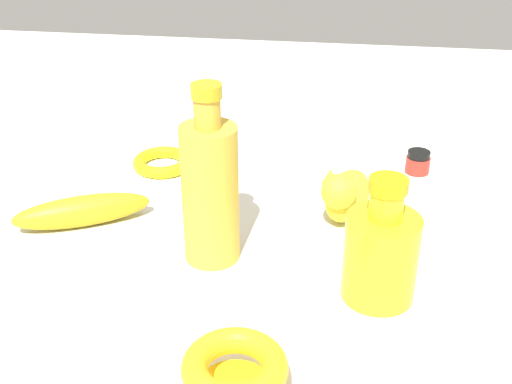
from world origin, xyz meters
name	(u,v)px	position (x,y,z in m)	size (l,w,h in m)	color
ground	(256,244)	(0.00, 0.00, 0.00)	(2.00, 2.00, 0.00)	silver
nail_polish_jar	(418,162)	(0.24, 0.26, 0.02)	(0.04, 0.04, 0.04)	#A22A20
cat_figurine	(346,194)	(0.12, 0.09, 0.04)	(0.09, 0.15, 0.10)	yellow
bottle_short	(381,253)	(0.16, -0.09, 0.06)	(0.09, 0.09, 0.16)	yellow
bangle	(163,162)	(-0.19, 0.21, 0.01)	(0.10, 0.10, 0.02)	yellow
bowl	(235,371)	(0.02, -0.28, 0.03)	(0.11, 0.11, 0.05)	yellow
bottle_tall	(210,190)	(-0.05, -0.04, 0.10)	(0.07, 0.07, 0.24)	gold
banana	(82,211)	(-0.25, 0.02, 0.02)	(0.19, 0.05, 0.05)	gold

